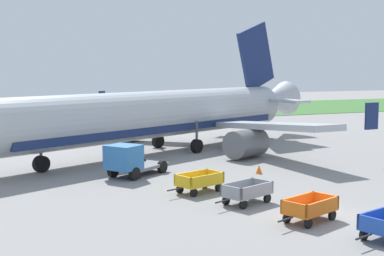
{
  "coord_description": "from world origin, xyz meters",
  "views": [
    {
      "loc": [
        -15.2,
        -19.86,
        6.8
      ],
      "look_at": [
        -0.48,
        13.41,
        2.8
      ],
      "focal_mm": 51.15,
      "sensor_mm": 36.0,
      "label": 1
    }
  ],
  "objects_px": {
    "baggage_cart_third_in_row": "(310,208)",
    "traffic_cone_near_plane": "(259,169)",
    "baggage_cart_far_end": "(199,182)",
    "airplane": "(164,115)",
    "service_truck_beside_carts": "(129,160)",
    "baggage_cart_fourth_in_row": "(247,192)",
    "traffic_cone_mid_apron": "(142,166)"
  },
  "relations": [
    {
      "from": "service_truck_beside_carts",
      "to": "traffic_cone_near_plane",
      "type": "height_order",
      "value": "service_truck_beside_carts"
    },
    {
      "from": "baggage_cart_fourth_in_row",
      "to": "service_truck_beside_carts",
      "type": "relative_size",
      "value": 0.76
    },
    {
      "from": "baggage_cart_far_end",
      "to": "traffic_cone_near_plane",
      "type": "xyz_separation_m",
      "value": [
        5.78,
        3.32,
        -0.32
      ]
    },
    {
      "from": "baggage_cart_fourth_in_row",
      "to": "baggage_cart_far_end",
      "type": "distance_m",
      "value": 3.46
    },
    {
      "from": "airplane",
      "to": "baggage_cart_far_end",
      "type": "relative_size",
      "value": 9.88
    },
    {
      "from": "baggage_cart_fourth_in_row",
      "to": "traffic_cone_near_plane",
      "type": "height_order",
      "value": "baggage_cart_fourth_in_row"
    },
    {
      "from": "airplane",
      "to": "baggage_cart_third_in_row",
      "type": "bearing_deg",
      "value": -93.56
    },
    {
      "from": "traffic_cone_near_plane",
      "to": "baggage_cart_far_end",
      "type": "bearing_deg",
      "value": -150.1
    },
    {
      "from": "service_truck_beside_carts",
      "to": "traffic_cone_mid_apron",
      "type": "bearing_deg",
      "value": 51.41
    },
    {
      "from": "baggage_cart_third_in_row",
      "to": "traffic_cone_near_plane",
      "type": "distance_m",
      "value": 11.15
    },
    {
      "from": "airplane",
      "to": "service_truck_beside_carts",
      "type": "bearing_deg",
      "value": -123.25
    },
    {
      "from": "baggage_cart_far_end",
      "to": "traffic_cone_mid_apron",
      "type": "height_order",
      "value": "baggage_cart_far_end"
    },
    {
      "from": "baggage_cart_far_end",
      "to": "traffic_cone_near_plane",
      "type": "height_order",
      "value": "baggage_cart_far_end"
    },
    {
      "from": "baggage_cart_fourth_in_row",
      "to": "traffic_cone_mid_apron",
      "type": "distance_m",
      "value": 10.89
    },
    {
      "from": "traffic_cone_mid_apron",
      "to": "baggage_cart_far_end",
      "type": "bearing_deg",
      "value": -83.99
    },
    {
      "from": "baggage_cart_third_in_row",
      "to": "baggage_cart_far_end",
      "type": "xyz_separation_m",
      "value": [
        -2.11,
        7.2,
        0.0
      ]
    },
    {
      "from": "baggage_cart_third_in_row",
      "to": "baggage_cart_far_end",
      "type": "bearing_deg",
      "value": 106.31
    },
    {
      "from": "traffic_cone_near_plane",
      "to": "service_truck_beside_carts",
      "type": "bearing_deg",
      "value": 164.64
    },
    {
      "from": "baggage_cart_third_in_row",
      "to": "traffic_cone_near_plane",
      "type": "xyz_separation_m",
      "value": [
        3.67,
        10.52,
        -0.32
      ]
    },
    {
      "from": "baggage_cart_third_in_row",
      "to": "traffic_cone_near_plane",
      "type": "bearing_deg",
      "value": 70.76
    },
    {
      "from": "airplane",
      "to": "traffic_cone_near_plane",
      "type": "relative_size",
      "value": 62.24
    },
    {
      "from": "baggage_cart_fourth_in_row",
      "to": "traffic_cone_mid_apron",
      "type": "bearing_deg",
      "value": 100.14
    },
    {
      "from": "baggage_cart_third_in_row",
      "to": "traffic_cone_mid_apron",
      "type": "relative_size",
      "value": 6.38
    },
    {
      "from": "baggage_cart_third_in_row",
      "to": "traffic_cone_mid_apron",
      "type": "bearing_deg",
      "value": 101.17
    },
    {
      "from": "baggage_cart_fourth_in_row",
      "to": "baggage_cart_third_in_row",
      "type": "bearing_deg",
      "value": -76.07
    },
    {
      "from": "baggage_cart_third_in_row",
      "to": "traffic_cone_near_plane",
      "type": "relative_size",
      "value": 6.28
    },
    {
      "from": "baggage_cart_fourth_in_row",
      "to": "service_truck_beside_carts",
      "type": "distance_m",
      "value": 9.47
    },
    {
      "from": "baggage_cart_third_in_row",
      "to": "airplane",
      "type": "bearing_deg",
      "value": 86.44
    },
    {
      "from": "baggage_cart_far_end",
      "to": "traffic_cone_near_plane",
      "type": "relative_size",
      "value": 6.3
    },
    {
      "from": "airplane",
      "to": "service_truck_beside_carts",
      "type": "relative_size",
      "value": 7.57
    },
    {
      "from": "airplane",
      "to": "baggage_cart_far_end",
      "type": "distance_m",
      "value": 14.91
    },
    {
      "from": "baggage_cart_far_end",
      "to": "service_truck_beside_carts",
      "type": "distance_m",
      "value": 6.02
    }
  ]
}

